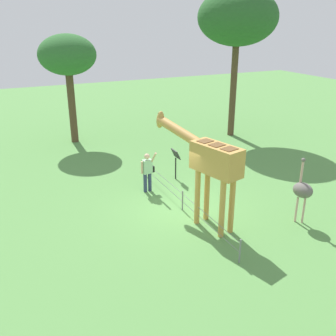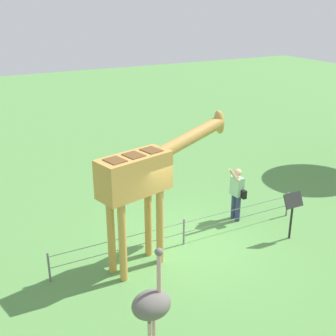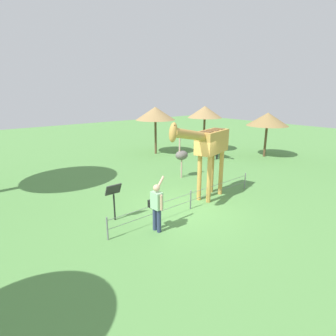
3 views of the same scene
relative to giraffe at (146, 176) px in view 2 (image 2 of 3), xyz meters
The scene contains 6 objects.
ground_plane 2.56m from the giraffe, 10.50° to the left, with size 60.00×60.00×0.00m, color #568E47.
giraffe is the anchor object (origin of this frame).
visitor 3.57m from the giraffe, 13.87° to the left, with size 0.60×0.58×1.74m.
ostrich 3.31m from the giraffe, 113.27° to the right, with size 0.70×0.56×2.25m.
info_sign 4.15m from the giraffe, 11.10° to the right, with size 0.56×0.21×1.32m.
wire_fence 2.22m from the giraffe, 13.49° to the left, with size 7.05×0.05×0.75m.
Camera 2 is at (-5.01, -8.64, 6.06)m, focal length 46.96 mm.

